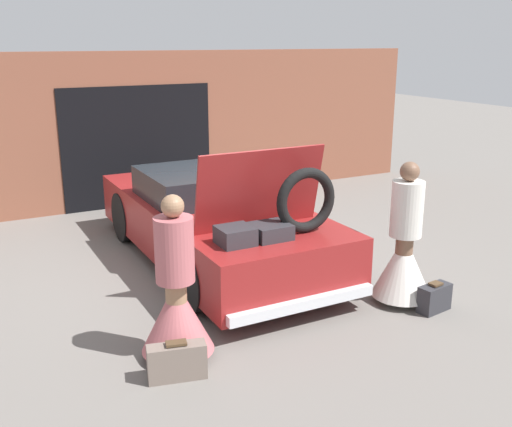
{
  "coord_description": "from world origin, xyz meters",
  "views": [
    {
      "loc": [
        -3.18,
        -7.28,
        3.0
      ],
      "look_at": [
        0.0,
        -1.27,
        1.01
      ],
      "focal_mm": 42.0,
      "sensor_mm": 36.0,
      "label": 1
    }
  ],
  "objects": [
    {
      "name": "garage_wall_back",
      "position": [
        0.0,
        3.41,
        1.39
      ],
      "size": [
        12.0,
        0.14,
        2.8
      ],
      "color": "brown",
      "rests_on": "ground_plane"
    },
    {
      "name": "car",
      "position": [
        0.0,
        -0.01,
        0.6
      ],
      "size": [
        1.92,
        4.7,
        1.81
      ],
      "color": "maroon",
      "rests_on": "ground_plane"
    },
    {
      "name": "ground_plane",
      "position": [
        0.0,
        0.0,
        0.0
      ],
      "size": [
        40.0,
        40.0,
        0.0
      ],
      "primitive_type": "plane",
      "color": "slate"
    },
    {
      "name": "suitcase_beside_right_person",
      "position": [
        1.56,
        -2.68,
        0.16
      ],
      "size": [
        0.43,
        0.24,
        0.35
      ],
      "color": "#2D2D33",
      "rests_on": "ground_plane"
    },
    {
      "name": "person_left",
      "position": [
        -1.4,
        -2.28,
        0.58
      ],
      "size": [
        0.71,
        0.71,
        1.64
      ],
      "rotation": [
        0.0,
        0.0,
        -1.8
      ],
      "color": "#997051",
      "rests_on": "ground_plane"
    },
    {
      "name": "suitcase_beside_left_person",
      "position": [
        -1.55,
        -2.65,
        0.17
      ],
      "size": [
        0.56,
        0.29,
        0.37
      ],
      "color": "#75665B",
      "rests_on": "ground_plane"
    },
    {
      "name": "person_right",
      "position": [
        1.4,
        -2.3,
        0.6
      ],
      "size": [
        0.7,
        0.7,
        1.69
      ],
      "rotation": [
        0.0,
        0.0,
        1.31
      ],
      "color": "brown",
      "rests_on": "ground_plane"
    }
  ]
}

